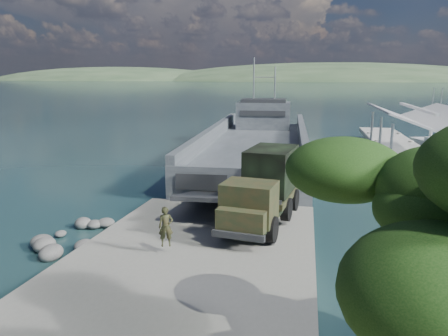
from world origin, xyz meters
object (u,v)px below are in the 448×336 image
(pier, at_px, (416,155))
(sailboat_near, at_px, (437,143))
(landing_craft, at_px, (256,150))
(military_truck, at_px, (264,187))
(sailboat_far, at_px, (429,143))
(soldier, at_px, (166,236))

(pier, distance_m, sailboat_near, 16.11)
(landing_craft, xyz_separation_m, military_truck, (2.57, -18.87, 1.40))
(military_truck, height_order, sailboat_near, sailboat_near)
(military_truck, height_order, sailboat_far, sailboat_far)
(landing_craft, distance_m, military_truck, 19.10)
(military_truck, xyz_separation_m, soldier, (-3.52, -5.00, -0.94))
(military_truck, bearing_deg, sailboat_far, 72.19)
(landing_craft, distance_m, sailboat_near, 21.79)
(military_truck, distance_m, sailboat_far, 33.56)
(pier, distance_m, military_truck, 18.28)
(sailboat_far, bearing_deg, pier, -125.29)
(landing_craft, bearing_deg, sailboat_far, 29.25)
(pier, xyz_separation_m, military_truck, (-10.51, -14.94, 0.66))
(military_truck, height_order, soldier, military_truck)
(pier, xyz_separation_m, soldier, (-14.04, -19.94, -0.28))
(pier, relative_size, sailboat_far, 6.67)
(sailboat_near, bearing_deg, military_truck, -131.20)
(sailboat_near, bearing_deg, landing_craft, -162.23)
(landing_craft, height_order, soldier, landing_craft)
(landing_craft, xyz_separation_m, sailboat_far, (17.88, 10.93, -0.50))
(pier, bearing_deg, landing_craft, 163.27)
(soldier, relative_size, sailboat_far, 0.25)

